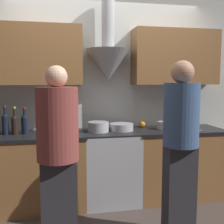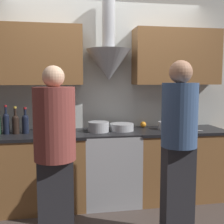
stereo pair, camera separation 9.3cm
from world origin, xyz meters
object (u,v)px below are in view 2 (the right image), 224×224
object	(u,v)px
wine_bottle_5	(6,122)
person_foreground_right	(179,142)
wine_bottle_6	(16,123)
stove_range	(111,166)
wine_bottle_7	(25,123)
person_foreground_left	(55,152)
mixing_bowl	(122,127)
stock_pot	(98,127)
saucepan	(164,126)
orange_fruit	(143,124)

from	to	relation	value
wine_bottle_5	person_foreground_right	world-z (taller)	person_foreground_right
wine_bottle_6	stove_range	bearing A→B (deg)	-1.71
wine_bottle_7	person_foreground_left	xyz separation A→B (m)	(0.37, -1.00, -0.12)
wine_bottle_7	wine_bottle_6	bearing A→B (deg)	-171.74
mixing_bowl	person_foreground_left	size ratio (longest dim) A/B	0.18
mixing_bowl	person_foreground_right	world-z (taller)	person_foreground_right
stock_pot	saucepan	world-z (taller)	stock_pot
wine_bottle_7	mixing_bowl	distance (m)	1.16
stock_pot	person_foreground_left	size ratio (longest dim) A/B	0.16
stock_pot	saucepan	distance (m)	0.85
wine_bottle_5	saucepan	distance (m)	1.92
wine_bottle_5	mixing_bowl	bearing A→B (deg)	-0.10
saucepan	wine_bottle_6	bearing A→B (deg)	179.67
stock_pot	wine_bottle_6	bearing A→B (deg)	178.35
stock_pot	saucepan	size ratio (longest dim) A/B	1.58
person_foreground_left	person_foreground_right	size ratio (longest dim) A/B	0.97
wine_bottle_7	person_foreground_right	xyz separation A→B (m)	(1.49, -0.97, -0.07)
stove_range	wine_bottle_5	distance (m)	1.35
mixing_bowl	person_foreground_left	world-z (taller)	person_foreground_left
wine_bottle_7	person_foreground_right	size ratio (longest dim) A/B	0.18
saucepan	mixing_bowl	bearing A→B (deg)	178.45
person_foreground_left	person_foreground_right	xyz separation A→B (m)	(1.13, 0.02, 0.04)
saucepan	wine_bottle_7	bearing A→B (deg)	179.12
saucepan	person_foreground_left	xyz separation A→B (m)	(-1.34, -0.97, -0.04)
wine_bottle_7	stove_range	bearing A→B (deg)	-2.79
saucepan	stock_pot	bearing A→B (deg)	-178.82
orange_fruit	person_foreground_right	size ratio (longest dim) A/B	0.05
wine_bottle_5	wine_bottle_6	xyz separation A→B (m)	(0.11, -0.01, -0.01)
stock_pot	person_foreground_right	world-z (taller)	person_foreground_right
stove_range	person_foreground_left	xyz separation A→B (m)	(-0.64, -0.95, 0.45)
mixing_bowl	person_foreground_right	bearing A→B (deg)	-70.58
wine_bottle_7	orange_fruit	bearing A→B (deg)	6.63
wine_bottle_7	person_foreground_left	world-z (taller)	person_foreground_left
orange_fruit	saucepan	world-z (taller)	saucepan
wine_bottle_6	person_foreground_left	size ratio (longest dim) A/B	0.20
person_foreground_left	stock_pot	bearing A→B (deg)	62.78
wine_bottle_5	wine_bottle_7	bearing A→B (deg)	2.39
stove_range	wine_bottle_6	world-z (taller)	wine_bottle_6
person_foreground_right	person_foreground_left	bearing A→B (deg)	-178.75
orange_fruit	saucepan	size ratio (longest dim) A/B	0.48
mixing_bowl	saucepan	distance (m)	0.55
orange_fruit	person_foreground_right	bearing A→B (deg)	-89.45
wine_bottle_5	stock_pot	distance (m)	1.08
wine_bottle_6	wine_bottle_7	xyz separation A→B (m)	(0.11, 0.02, -0.00)
wine_bottle_7	saucepan	world-z (taller)	wine_bottle_7
wine_bottle_7	orange_fruit	distance (m)	1.49
mixing_bowl	person_foreground_right	xyz separation A→B (m)	(0.34, -0.96, 0.01)
wine_bottle_6	saucepan	xyz separation A→B (m)	(1.81, -0.01, -0.08)
wine_bottle_6	saucepan	size ratio (longest dim) A/B	2.00
stove_range	saucepan	bearing A→B (deg)	1.87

